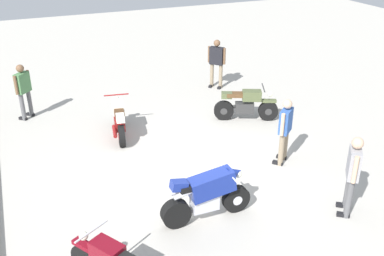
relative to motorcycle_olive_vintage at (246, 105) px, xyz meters
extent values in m
plane|color=#B7B2A8|center=(-2.02, 2.71, -0.49)|extent=(40.00, 40.00, 0.00)
cylinder|color=black|center=(-0.29, -0.62, -0.19)|extent=(0.39, 0.61, 0.60)
cylinder|color=black|center=(0.27, 0.60, -0.19)|extent=(0.39, 0.61, 0.60)
cylinder|color=#333333|center=(-0.29, -0.62, -0.19)|extent=(0.25, 0.27, 0.21)
cylinder|color=#333333|center=(0.27, 0.60, -0.19)|extent=(0.25, 0.27, 0.21)
cube|color=#333333|center=(0.01, 0.04, -0.09)|extent=(0.49, 0.63, 0.32)
cube|color=#515B38|center=(-0.07, -0.15, 0.31)|extent=(0.52, 0.64, 0.30)
cube|color=#515B38|center=(-0.29, -0.62, 0.14)|extent=(0.33, 0.47, 0.08)
cube|color=brown|center=(0.12, 0.26, 0.33)|extent=(0.49, 0.65, 0.12)
cube|color=#515B38|center=(0.24, 0.54, 0.31)|extent=(0.33, 0.38, 0.18)
cylinder|color=#333333|center=(0.33, 0.33, -0.14)|extent=(0.33, 0.55, 0.16)
cylinder|color=#333333|center=(-0.21, -0.45, 0.56)|extent=(0.65, 0.32, 0.04)
sphere|color=silver|center=(-0.30, -0.65, 0.36)|extent=(0.16, 0.16, 0.16)
cylinder|color=black|center=(1.11, 3.70, -0.19)|extent=(0.62, 0.26, 0.60)
cylinder|color=black|center=(-0.22, 3.92, -0.19)|extent=(0.62, 0.26, 0.60)
cylinder|color=maroon|center=(1.11, 3.70, -0.19)|extent=(0.24, 0.21, 0.21)
cylinder|color=maroon|center=(-0.22, 3.92, -0.19)|extent=(0.24, 0.21, 0.21)
cube|color=maroon|center=(0.40, 3.82, -0.09)|extent=(0.60, 0.37, 0.32)
cube|color=white|center=(0.60, 3.78, 0.31)|extent=(0.61, 0.41, 0.30)
cube|color=white|center=(1.11, 3.70, 0.14)|extent=(0.46, 0.23, 0.08)
cube|color=#4C331E|center=(0.15, 3.86, 0.33)|extent=(0.63, 0.36, 0.12)
cube|color=white|center=(-0.14, 3.91, 0.31)|extent=(0.35, 0.27, 0.18)
cylinder|color=maroon|center=(0.03, 4.05, -0.14)|extent=(0.57, 0.20, 0.16)
cylinder|color=maroon|center=(0.92, 3.73, 0.56)|extent=(0.15, 0.70, 0.04)
sphere|color=silver|center=(1.14, 3.69, 0.36)|extent=(0.16, 0.16, 0.16)
cylinder|color=black|center=(-4.03, 2.46, -0.19)|extent=(0.16, 0.60, 0.60)
cylinder|color=black|center=(-4.02, 3.81, -0.19)|extent=(0.23, 0.60, 0.60)
cylinder|color=silver|center=(-4.03, 2.46, -0.19)|extent=(0.18, 0.21, 0.21)
cylinder|color=silver|center=(-4.02, 3.81, -0.19)|extent=(0.18, 0.21, 0.21)
cube|color=silver|center=(-4.03, 3.19, -0.09)|extent=(0.28, 0.56, 0.32)
cube|color=navy|center=(-4.03, 3.04, 0.31)|extent=(0.37, 0.99, 0.57)
cone|color=navy|center=(-4.03, 2.52, 0.46)|extent=(0.34, 0.36, 0.39)
cube|color=black|center=(-4.02, 3.44, 0.38)|extent=(0.26, 0.60, 0.12)
cube|color=navy|center=(-4.02, 3.74, 0.46)|extent=(0.22, 0.35, 0.23)
cylinder|color=silver|center=(-4.10, 3.69, 0.28)|extent=(0.09, 0.40, 0.17)
cylinder|color=silver|center=(-3.94, 3.69, 0.28)|extent=(0.09, 0.40, 0.17)
cylinder|color=silver|center=(-4.03, 2.66, 0.48)|extent=(0.70, 0.04, 0.04)
sphere|color=silver|center=(-4.03, 2.44, 0.41)|extent=(0.16, 0.16, 0.16)
cube|color=maroon|center=(-5.19, 5.43, 0.33)|extent=(0.64, 0.56, 0.30)
cube|color=maroon|center=(-4.70, 5.73, 0.18)|extent=(0.46, 0.37, 0.08)
cylinder|color=silver|center=(-4.91, 5.60, 0.58)|extent=(0.39, 0.62, 0.04)
sphere|color=silver|center=(-4.72, 5.72, 0.38)|extent=(0.16, 0.16, 0.16)
cylinder|color=gray|center=(3.06, -0.30, -0.05)|extent=(0.18, 0.18, 0.87)
cube|color=black|center=(3.02, -0.25, -0.45)|extent=(0.25, 0.26, 0.08)
cylinder|color=gray|center=(2.81, -0.53, -0.05)|extent=(0.18, 0.18, 0.87)
cube|color=black|center=(2.77, -0.49, -0.45)|extent=(0.25, 0.26, 0.08)
cube|color=black|center=(2.93, -0.41, 0.69)|extent=(0.51, 0.49, 0.62)
cylinder|color=brown|center=(3.15, -0.22, 0.71)|extent=(0.13, 0.13, 0.58)
cylinder|color=brown|center=(2.72, -0.61, 0.71)|extent=(0.13, 0.13, 0.58)
sphere|color=brown|center=(2.93, -0.41, 1.15)|extent=(0.24, 0.24, 0.24)
cylinder|color=#59595B|center=(2.84, 6.02, -0.06)|extent=(0.18, 0.18, 0.85)
cube|color=black|center=(2.88, 6.06, -0.45)|extent=(0.25, 0.26, 0.08)
cylinder|color=#59595B|center=(2.60, 6.25, -0.06)|extent=(0.18, 0.18, 0.85)
cube|color=black|center=(2.64, 6.29, -0.45)|extent=(0.25, 0.26, 0.08)
cube|color=#4C7F4C|center=(2.72, 6.13, 0.67)|extent=(0.50, 0.49, 0.60)
cylinder|color=brown|center=(2.93, 5.94, 0.68)|extent=(0.13, 0.13, 0.57)
cylinder|color=brown|center=(2.51, 6.33, 0.68)|extent=(0.13, 0.13, 0.57)
sphere|color=brown|center=(2.72, 6.13, 1.11)|extent=(0.23, 0.23, 0.23)
cylinder|color=#59595B|center=(-4.84, 0.23, -0.05)|extent=(0.18, 0.18, 0.88)
cube|color=black|center=(-4.81, 0.27, -0.45)|extent=(0.24, 0.27, 0.08)
cylinder|color=#59595B|center=(-5.12, 0.44, -0.05)|extent=(0.18, 0.18, 0.88)
cube|color=black|center=(-5.08, 0.48, -0.45)|extent=(0.24, 0.27, 0.08)
cube|color=#99999E|center=(-4.98, 0.33, 0.70)|extent=(0.53, 0.47, 0.62)
cylinder|color=#D8AD8C|center=(-4.75, 0.16, 0.72)|extent=(0.13, 0.13, 0.59)
cylinder|color=#D8AD8C|center=(-5.22, 0.51, 0.72)|extent=(0.13, 0.13, 0.59)
sphere|color=#D8AD8C|center=(-4.98, 0.33, 1.16)|extent=(0.24, 0.24, 0.24)
cylinder|color=gray|center=(-2.54, 0.27, -0.06)|extent=(0.18, 0.18, 0.85)
cube|color=black|center=(-2.50, 0.31, -0.45)|extent=(0.26, 0.24, 0.08)
cylinder|color=gray|center=(-2.76, 0.53, -0.06)|extent=(0.18, 0.18, 0.85)
cube|color=black|center=(-2.71, 0.57, -0.45)|extent=(0.26, 0.24, 0.08)
cube|color=#3359A5|center=(-2.65, 0.40, 0.66)|extent=(0.48, 0.51, 0.60)
cylinder|color=#D8AD8C|center=(-2.47, 0.18, 0.68)|extent=(0.13, 0.13, 0.57)
cylinder|color=#D8AD8C|center=(-2.83, 0.61, 0.68)|extent=(0.13, 0.13, 0.57)
sphere|color=#D8AD8C|center=(-2.65, 0.40, 1.11)|extent=(0.23, 0.23, 0.23)
camera|label=1|loc=(-10.90, 6.36, 5.23)|focal=41.88mm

